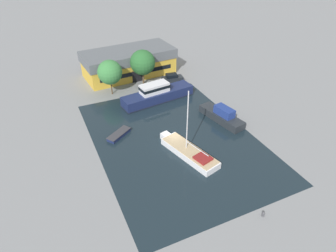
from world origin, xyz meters
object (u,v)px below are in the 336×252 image
at_px(motor_cruiser, 157,94).
at_px(small_dinghy, 119,134).
at_px(quay_tree_by_water, 143,62).
at_px(parked_car, 172,78).
at_px(warehouse_building, 129,62).
at_px(quay_tree_near_building, 110,72).
at_px(sailboat_moored, 189,152).
at_px(cabin_boat, 222,116).

xyz_separation_m(motor_cruiser, small_dinghy, (-10.00, -8.14, -1.01)).
bearing_deg(quay_tree_by_water, parked_car, -14.88).
height_order(warehouse_building, parked_car, warehouse_building).
bearing_deg(warehouse_building, quay_tree_near_building, -133.20).
xyz_separation_m(quay_tree_near_building, sailboat_moored, (4.78, -23.05, -4.00)).
height_order(parked_car, cabin_boat, cabin_boat).
relative_size(warehouse_building, quay_tree_near_building, 2.89).
bearing_deg(sailboat_moored, quay_tree_by_water, 69.14).
relative_size(parked_car, cabin_boat, 0.50).
height_order(warehouse_building, small_dinghy, warehouse_building).
height_order(parked_car, small_dinghy, parked_car).
bearing_deg(cabin_boat, sailboat_moored, -159.17).
bearing_deg(motor_cruiser, parked_car, -51.90).
bearing_deg(motor_cruiser, small_dinghy, 121.67).
distance_m(quay_tree_near_building, quay_tree_by_water, 7.40).
distance_m(quay_tree_by_water, cabin_boat, 20.41).
xyz_separation_m(parked_car, cabin_boat, (1.14, -17.23, 0.07)).
xyz_separation_m(warehouse_building, quay_tree_near_building, (-6.15, -7.53, 1.79)).
height_order(quay_tree_near_building, motor_cruiser, quay_tree_near_building).
bearing_deg(cabin_boat, parked_car, 82.76).
xyz_separation_m(quay_tree_near_building, quay_tree_by_water, (7.22, 1.61, 0.15)).
height_order(sailboat_moored, motor_cruiser, sailboat_moored).
bearing_deg(quay_tree_by_water, warehouse_building, 100.23).
bearing_deg(small_dinghy, cabin_boat, 46.48).
xyz_separation_m(quay_tree_near_building, motor_cruiser, (7.02, -6.15, -3.28)).
bearing_deg(sailboat_moored, parked_car, 54.99).
height_order(warehouse_building, quay_tree_by_water, quay_tree_by_water).
bearing_deg(warehouse_building, cabin_boat, -75.85).
relative_size(quay_tree_near_building, cabin_boat, 0.76).
bearing_deg(parked_car, quay_tree_by_water, -97.40).
distance_m(parked_car, small_dinghy, 21.55).
height_order(quay_tree_near_building, quay_tree_by_water, quay_tree_by_water).
xyz_separation_m(parked_car, motor_cruiser, (-6.08, -6.20, 0.43)).
xyz_separation_m(quay_tree_by_water, small_dinghy, (-10.19, -15.90, -4.45)).
xyz_separation_m(quay_tree_near_building, small_dinghy, (-2.97, -14.29, -4.29)).
distance_m(quay_tree_by_water, parked_car, 7.20).
bearing_deg(sailboat_moored, quay_tree_near_building, 86.51).
height_order(quay_tree_by_water, cabin_boat, quay_tree_by_water).
distance_m(quay_tree_by_water, motor_cruiser, 8.49).
bearing_deg(parked_car, warehouse_building, -129.65).
distance_m(quay_tree_near_building, cabin_boat, 22.61).
bearing_deg(quay_tree_near_building, sailboat_moored, -78.27).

